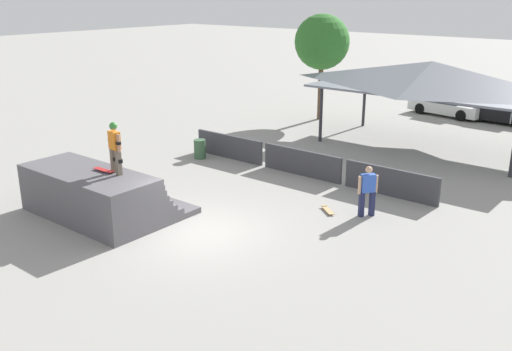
# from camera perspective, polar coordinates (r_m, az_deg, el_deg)

# --- Properties ---
(ground_plane) EXTENTS (160.00, 160.00, 0.00)m
(ground_plane) POSITION_cam_1_polar(r_m,az_deg,el_deg) (17.83, -5.88, -5.71)
(ground_plane) COLOR gray
(quarter_pipe_ramp) EXTENTS (5.00, 3.62, 1.60)m
(quarter_pipe_ramp) POSITION_cam_1_polar(r_m,az_deg,el_deg) (19.51, -15.63, -1.90)
(quarter_pipe_ramp) COLOR #565459
(quarter_pipe_ramp) RESTS_ON ground
(skater_on_deck) EXTENTS (0.72, 0.30, 1.67)m
(skater_on_deck) POSITION_cam_1_polar(r_m,az_deg,el_deg) (18.38, -13.95, 3.05)
(skater_on_deck) COLOR #6B6051
(skater_on_deck) RESTS_ON quarter_pipe_ramp
(skateboard_on_deck) EXTENTS (0.86, 0.21, 0.09)m
(skateboard_on_deck) POSITION_cam_1_polar(r_m,az_deg,el_deg) (18.89, -14.94, 0.52)
(skateboard_on_deck) COLOR blue
(skateboard_on_deck) RESTS_ON quarter_pipe_ramp
(bystander_walking) EXTENTS (0.51, 0.61, 1.72)m
(bystander_walking) POSITION_cam_1_polar(r_m,az_deg,el_deg) (19.03, 11.11, -1.30)
(bystander_walking) COLOR #1E2347
(bystander_walking) RESTS_ON ground
(skateboard_on_ground) EXTENTS (0.78, 0.67, 0.09)m
(skateboard_on_ground) POSITION_cam_1_polar(r_m,az_deg,el_deg) (19.52, 7.16, -3.41)
(skateboard_on_ground) COLOR red
(skateboard_on_ground) RESTS_ON ground
(barrier_fence) EXTENTS (11.46, 0.12, 1.05)m
(barrier_fence) POSITION_cam_1_polar(r_m,az_deg,el_deg) (23.03, 4.61, 1.28)
(barrier_fence) COLOR #3D3D42
(barrier_fence) RESTS_ON ground
(pavilion_shelter) EXTENTS (10.61, 5.13, 4.06)m
(pavilion_shelter) POSITION_cam_1_polar(r_m,az_deg,el_deg) (27.72, 17.14, 9.44)
(pavilion_shelter) COLOR #2D2D33
(pavilion_shelter) RESTS_ON ground
(tree_beside_pavilion) EXTENTS (3.08, 3.08, 5.92)m
(tree_beside_pavilion) POSITION_cam_1_polar(r_m,az_deg,el_deg) (32.86, 6.62, 13.09)
(tree_beside_pavilion) COLOR brown
(tree_beside_pavilion) RESTS_ON ground
(trash_bin) EXTENTS (0.52, 0.52, 0.85)m
(trash_bin) POSITION_cam_1_polar(r_m,az_deg,el_deg) (25.45, -5.64, 2.65)
(trash_bin) COLOR #385B3D
(trash_bin) RESTS_ON ground
(parked_car_white) EXTENTS (4.62, 2.39, 1.27)m
(parked_car_white) POSITION_cam_1_polar(r_m,az_deg,el_deg) (36.01, 18.59, 6.67)
(parked_car_white) COLOR silver
(parked_car_white) RESTS_ON ground
(parked_car_black) EXTENTS (4.61, 1.92, 1.27)m
(parked_car_black) POSITION_cam_1_polar(r_m,az_deg,el_deg) (35.15, 23.20, 5.89)
(parked_car_black) COLOR black
(parked_car_black) RESTS_ON ground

